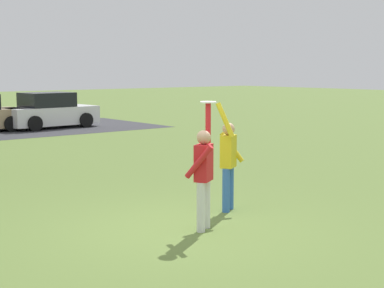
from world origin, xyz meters
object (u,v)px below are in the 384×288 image
(person_defender, at_px, (228,159))
(frisbee_disc, at_px, (208,102))
(person_catcher, at_px, (204,171))
(parked_car_white, at_px, (50,112))

(person_defender, height_order, frisbee_disc, frisbee_disc)
(frisbee_disc, bearing_deg, person_defender, 30.73)
(person_catcher, distance_m, person_defender, 1.42)
(person_defender, height_order, parked_car_white, person_defender)
(person_catcher, xyz_separation_m, frisbee_disc, (0.19, 0.11, 1.11))
(person_catcher, bearing_deg, parked_car_white, 41.25)
(frisbee_disc, xyz_separation_m, parked_car_white, (5.42, 17.14, -1.37))
(person_defender, relative_size, parked_car_white, 0.49)
(parked_car_white, bearing_deg, frisbee_disc, -111.30)
(frisbee_disc, bearing_deg, parked_car_white, 72.46)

